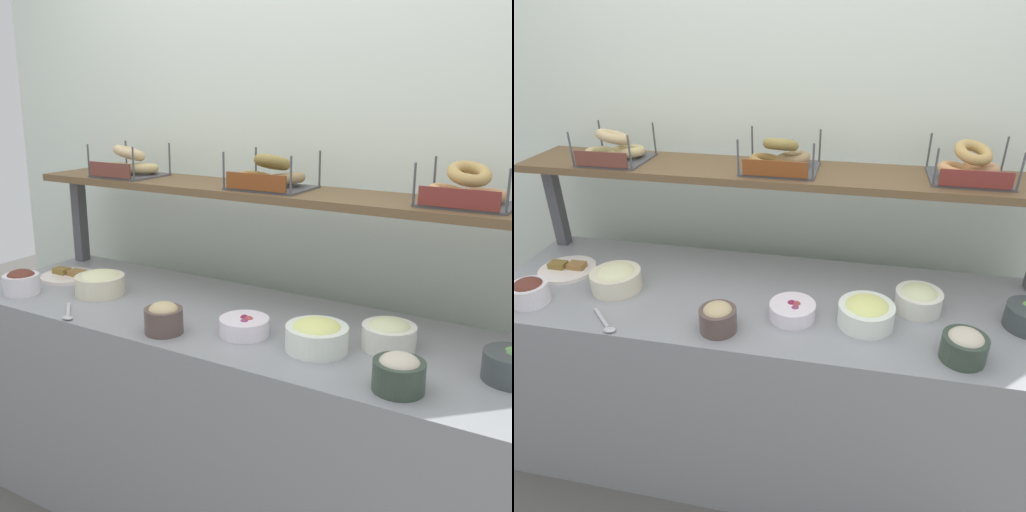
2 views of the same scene
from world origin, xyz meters
TOP-DOWN VIEW (x-y plane):
  - ground_plane at (0.00, 0.00)m, footprint 8.00×8.00m
  - back_wall at (0.00, 0.55)m, footprint 3.40×0.06m
  - deli_counter at (0.00, 0.00)m, footprint 2.20×0.70m
  - shelf_riser_left at (-1.04, 0.27)m, footprint 0.05×0.05m
  - upper_shelf at (0.00, 0.27)m, footprint 2.16×0.32m
  - bowl_scallion_spread at (0.58, 0.02)m, footprint 0.17×0.17m
  - bowl_tuna_salad at (0.70, -0.24)m, footprint 0.14×0.14m
  - bowl_potato_salad at (-0.59, -0.06)m, footprint 0.20×0.20m
  - bowl_egg_salad at (0.39, -0.11)m, footprint 0.20×0.20m
  - bowl_chocolate_spread at (-0.86, -0.22)m, footprint 0.14×0.14m
  - bowl_hummus at (-0.11, -0.24)m, footprint 0.13×0.13m
  - bowl_beet_salad at (0.13, -0.12)m, footprint 0.17×0.17m
  - serving_plate_white at (-0.87, 0.03)m, footprint 0.24×0.24m
  - serving_spoon_near_plate at (-0.51, -0.30)m, footprint 0.14×0.13m
  - bagel_basket_plain at (-0.69, 0.25)m, footprint 0.27×0.25m
  - bagel_basket_everything at (0.01, 0.26)m, footprint 0.29×0.25m
  - bagel_basket_sesame at (0.72, 0.28)m, footprint 0.29×0.25m

SIDE VIEW (x-z plane):
  - ground_plane at x=0.00m, z-range 0.00..0.00m
  - deli_counter at x=0.00m, z-range 0.00..0.85m
  - serving_spoon_near_plate at x=-0.51m, z-range 0.85..0.86m
  - serving_plate_white at x=-0.87m, z-range 0.84..0.88m
  - bowl_beet_salad at x=0.13m, z-range 0.85..0.91m
  - bowl_scallion_spread at x=0.58m, z-range 0.85..0.95m
  - bowl_potato_salad at x=-0.59m, z-range 0.85..0.95m
  - bowl_chocolate_spread at x=-0.86m, z-range 0.85..0.95m
  - bowl_egg_salad at x=0.39m, z-range 0.85..0.95m
  - bowl_hummus at x=-0.11m, z-range 0.85..0.96m
  - bowl_tuna_salad at x=0.70m, z-range 0.85..0.96m
  - shelf_riser_left at x=-1.04m, z-range 0.85..1.25m
  - back_wall at x=0.00m, z-range 0.00..2.40m
  - upper_shelf at x=0.00m, z-range 1.25..1.28m
  - bagel_basket_plain at x=-0.69m, z-range 1.26..1.40m
  - bagel_basket_sesame at x=0.72m, z-range 1.26..1.40m
  - bagel_basket_everything at x=0.01m, z-range 1.26..1.40m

